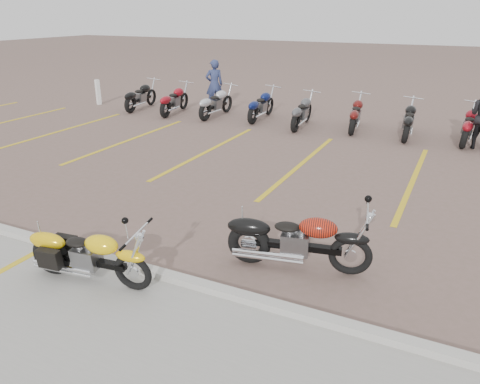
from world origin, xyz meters
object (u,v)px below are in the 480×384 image
object	(u,v)px
flame_cruiser	(295,242)
person_a	(214,85)
bollard	(98,92)
yellow_cruiser	(88,256)

from	to	relation	value
flame_cruiser	person_a	bearing A→B (deg)	113.03
flame_cruiser	person_a	distance (m)	12.26
flame_cruiser	person_a	xyz separation A→B (m)	(-6.95, 10.09, 0.50)
bollard	flame_cruiser	bearing A→B (deg)	-37.05
flame_cruiser	bollard	distance (m)	14.60
person_a	yellow_cruiser	bearing A→B (deg)	68.63
flame_cruiser	person_a	size ratio (longest dim) A/B	1.14
flame_cruiser	bollard	size ratio (longest dim) A/B	2.14
person_a	bollard	size ratio (longest dim) A/B	1.88
yellow_cruiser	bollard	size ratio (longest dim) A/B	1.95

